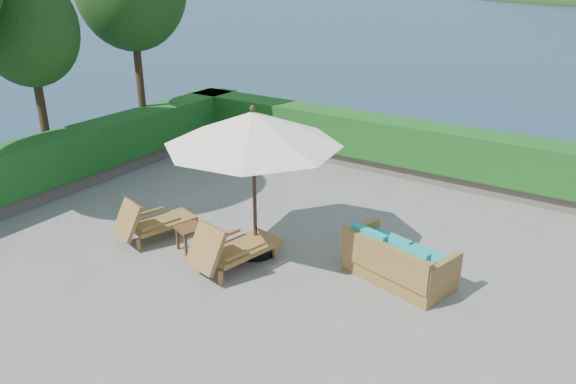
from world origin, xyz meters
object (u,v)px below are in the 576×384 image
Objects in this scene: side_table at (190,231)px; wicker_loveseat at (397,263)px; patio_umbrella at (253,130)px; lounge_right at (231,248)px; lounge_left at (151,222)px.

side_table is 3.76m from wicker_loveseat.
side_table is 0.30× the size of wicker_loveseat.
patio_umbrella is 2.06m from lounge_right.
lounge_left is 0.92× the size of lounge_right.
patio_umbrella is at bearing 29.37° from side_table.
patio_umbrella is 2.29m from side_table.
lounge_left is 1.98m from lounge_right.
wicker_loveseat is at bearing 30.39° from lounge_left.
wicker_loveseat is (2.54, 0.50, -1.99)m from patio_umbrella.
patio_umbrella is at bearing 34.54° from lounge_left.
lounge_right reaches higher than lounge_left.
wicker_loveseat is at bearing 37.36° from lounge_right.
side_table is at bearing -174.41° from lounge_right.
patio_umbrella reaches higher than side_table.
side_table is at bearing -150.63° from patio_umbrella.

